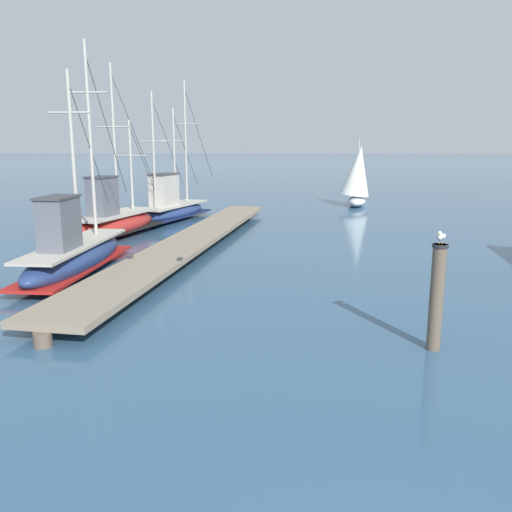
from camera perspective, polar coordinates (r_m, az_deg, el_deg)
The scene contains 7 objects.
floating_dock at distance 20.12m, azimuth -6.74°, elevation 1.83°, with size 3.41×20.40×0.53m.
fishing_boat_0 at distance 16.82m, azimuth -19.05°, elevation 0.39°, with size 1.51×8.05×7.06m.
fishing_boat_1 at distance 23.24m, azimuth -15.08°, elevation 3.72°, with size 2.85×6.31×7.10m.
fishing_boat_2 at distance 27.76m, azimuth -9.09°, elevation 5.30°, with size 3.05×7.77×7.13m.
mooring_piling at distance 10.61m, azimuth 18.88°, elevation -4.10°, with size 0.30×0.30×2.07m.
perched_seagull at distance 10.37m, azimuth 19.32°, elevation 2.02°, with size 0.25×0.36×0.26m.
distant_sailboat at distance 34.18m, azimuth 10.90°, elevation 8.40°, with size 2.29×3.68×4.20m.
Camera 1 is at (-0.91, -2.33, 3.91)m, focal length 37.13 mm.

